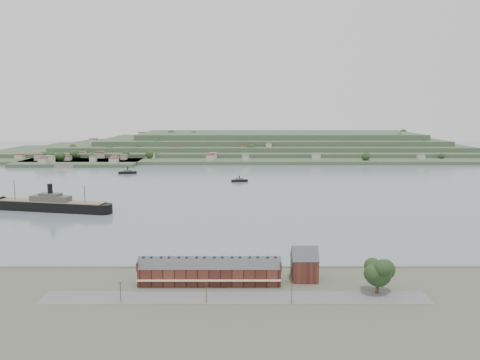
{
  "coord_description": "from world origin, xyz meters",
  "views": [
    {
      "loc": [
        1.64,
        -342.54,
        69.98
      ],
      "look_at": [
        2.11,
        30.0,
        12.4
      ],
      "focal_mm": 35.0,
      "sensor_mm": 36.0,
      "label": 1
    }
  ],
  "objects_px": {
    "tugboat": "(0,207)",
    "fig_tree": "(379,272)",
    "terrace_row": "(210,272)",
    "gabled_building": "(304,265)",
    "steamship": "(46,205)"
  },
  "relations": [
    {
      "from": "terrace_row",
      "to": "steamship",
      "type": "relative_size",
      "value": 0.6
    },
    {
      "from": "gabled_building",
      "to": "tugboat",
      "type": "relative_size",
      "value": 1.06
    },
    {
      "from": "gabled_building",
      "to": "tugboat",
      "type": "bearing_deg",
      "value": 143.6
    },
    {
      "from": "gabled_building",
      "to": "steamship",
      "type": "relative_size",
      "value": 0.15
    },
    {
      "from": "steamship",
      "to": "tugboat",
      "type": "relative_size",
      "value": 7.04
    },
    {
      "from": "terrace_row",
      "to": "tugboat",
      "type": "xyz_separation_m",
      "value": [
        -156.32,
        146.91,
        -5.41
      ]
    },
    {
      "from": "tugboat",
      "to": "fig_tree",
      "type": "bearing_deg",
      "value": -35.6
    },
    {
      "from": "steamship",
      "to": "tugboat",
      "type": "distance_m",
      "value": 35.54
    },
    {
      "from": "terrace_row",
      "to": "tugboat",
      "type": "bearing_deg",
      "value": 136.78
    },
    {
      "from": "terrace_row",
      "to": "fig_tree",
      "type": "distance_m",
      "value": 63.98
    },
    {
      "from": "terrace_row",
      "to": "steamship",
      "type": "bearing_deg",
      "value": 130.92
    },
    {
      "from": "tugboat",
      "to": "gabled_building",
      "type": "bearing_deg",
      "value": -36.4
    },
    {
      "from": "terrace_row",
      "to": "fig_tree",
      "type": "xyz_separation_m",
      "value": [
        63.07,
        -10.13,
        3.52
      ]
    },
    {
      "from": "gabled_building",
      "to": "fig_tree",
      "type": "height_order",
      "value": "gabled_building"
    },
    {
      "from": "gabled_building",
      "to": "fig_tree",
      "type": "distance_m",
      "value": 29.31
    }
  ]
}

